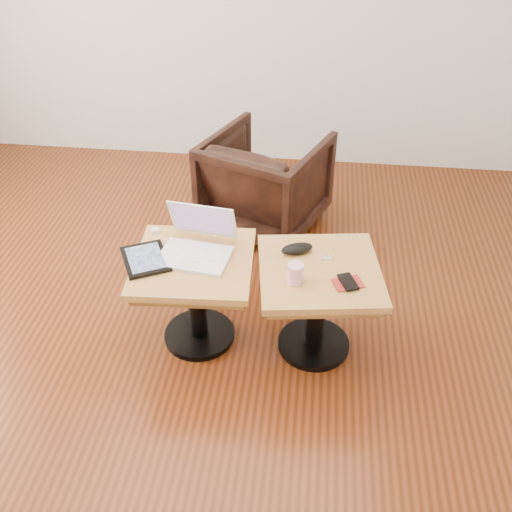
# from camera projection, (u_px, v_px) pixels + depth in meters

# --- Properties ---
(room_shell) EXTENTS (4.52, 4.52, 2.71)m
(room_shell) POSITION_uv_depth(u_px,v_px,m) (170.00, 109.00, 2.30)
(room_shell) COLOR #421C0A
(room_shell) RESTS_ON ground
(side_table_left) EXTENTS (0.62, 0.62, 0.54)m
(side_table_left) POSITION_uv_depth(u_px,v_px,m) (195.00, 280.00, 2.92)
(side_table_left) COLOR black
(side_table_left) RESTS_ON ground
(side_table_right) EXTENTS (0.67, 0.67, 0.54)m
(side_table_right) POSITION_uv_depth(u_px,v_px,m) (318.00, 289.00, 2.86)
(side_table_right) COLOR black
(side_table_right) RESTS_ON ground
(laptop) EXTENTS (0.39, 0.36, 0.24)m
(laptop) POSITION_uv_depth(u_px,v_px,m) (197.00, 245.00, 2.86)
(laptop) COLOR white
(laptop) RESTS_ON side_table_left
(tablet) EXTENTS (0.31, 0.33, 0.02)m
(tablet) POSITION_uv_depth(u_px,v_px,m) (146.00, 259.00, 2.83)
(tablet) COLOR black
(tablet) RESTS_ON side_table_left
(charging_adapter) EXTENTS (0.05, 0.05, 0.02)m
(charging_adapter) POSITION_uv_depth(u_px,v_px,m) (155.00, 231.00, 3.02)
(charging_adapter) COLOR white
(charging_adapter) RESTS_ON side_table_left
(glasses_case) EXTENTS (0.18, 0.13, 0.05)m
(glasses_case) POSITION_uv_depth(u_px,v_px,m) (297.00, 249.00, 2.87)
(glasses_case) COLOR black
(glasses_case) RESTS_ON side_table_right
(striped_cup) EXTENTS (0.11, 0.11, 0.10)m
(striped_cup) POSITION_uv_depth(u_px,v_px,m) (295.00, 273.00, 2.67)
(striped_cup) COLOR #E85995
(striped_cup) RESTS_ON side_table_right
(earbuds_tangle) EXTENTS (0.07, 0.05, 0.01)m
(earbuds_tangle) POSITION_uv_depth(u_px,v_px,m) (325.00, 257.00, 2.85)
(earbuds_tangle) COLOR white
(earbuds_tangle) RESTS_ON side_table_right
(phone_on_sleeve) EXTENTS (0.17, 0.14, 0.02)m
(phone_on_sleeve) POSITION_uv_depth(u_px,v_px,m) (348.00, 283.00, 2.69)
(phone_on_sleeve) COLOR maroon
(phone_on_sleeve) RESTS_ON side_table_right
(armchair) EXTENTS (0.94, 0.95, 0.67)m
(armchair) POSITION_uv_depth(u_px,v_px,m) (266.00, 182.00, 3.87)
(armchair) COLOR black
(armchair) RESTS_ON ground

